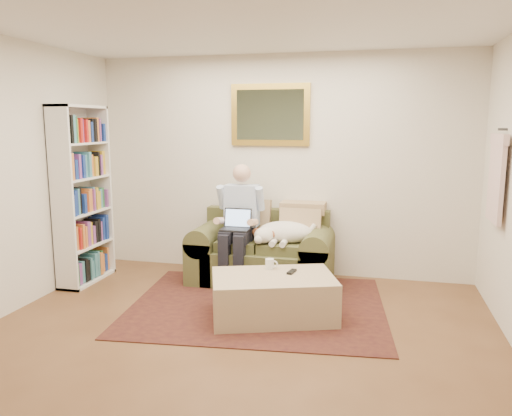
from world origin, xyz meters
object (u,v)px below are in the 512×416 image
at_px(seated_man, 238,226).
at_px(laptop, 237,224).
at_px(bookshelf, 82,195).
at_px(sleeping_dog, 285,232).
at_px(sofa, 262,258).
at_px(coffee_mug, 270,264).
at_px(ottoman, 273,297).

bearing_deg(seated_man, laptop, -90.00).
xyz_separation_m(seated_man, bookshelf, (-1.74, -0.31, 0.33)).
distance_m(laptop, bookshelf, 1.78).
height_order(seated_man, laptop, seated_man).
distance_m(laptop, sleeping_dog, 0.55).
distance_m(sofa, sleeping_dog, 0.45).
bearing_deg(laptop, bookshelf, -171.77).
relative_size(sofa, coffee_mug, 16.01).
bearing_deg(coffee_mug, ottoman, -68.97).
xyz_separation_m(ottoman, coffee_mug, (-0.08, 0.21, 0.25)).
bearing_deg(seated_man, ottoman, -56.57).
height_order(seated_man, ottoman, seated_man).
bearing_deg(ottoman, sleeping_dog, 93.75).
height_order(laptop, sleeping_dog, laptop).
relative_size(seated_man, sleeping_dog, 2.04).
bearing_deg(laptop, seated_man, 90.00).
height_order(sleeping_dog, ottoman, sleeping_dog).
height_order(coffee_mug, bookshelf, bookshelf).
xyz_separation_m(sofa, laptop, (-0.24, -0.21, 0.43)).
height_order(sofa, sleeping_dog, sofa).
bearing_deg(bookshelf, laptop, 8.23).
height_order(ottoman, coffee_mug, coffee_mug).
bearing_deg(coffee_mug, bookshelf, 170.57).
xyz_separation_m(sofa, sleeping_dog, (0.29, -0.08, 0.34)).
relative_size(seated_man, ottoman, 1.20).
xyz_separation_m(sofa, coffee_mug, (0.27, -0.83, 0.18)).
height_order(sofa, ottoman, sofa).
relative_size(ottoman, bookshelf, 0.56).
height_order(sofa, seated_man, seated_man).
xyz_separation_m(sofa, seated_man, (-0.24, -0.15, 0.40)).
bearing_deg(ottoman, laptop, 125.35).
relative_size(sofa, laptop, 5.15).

